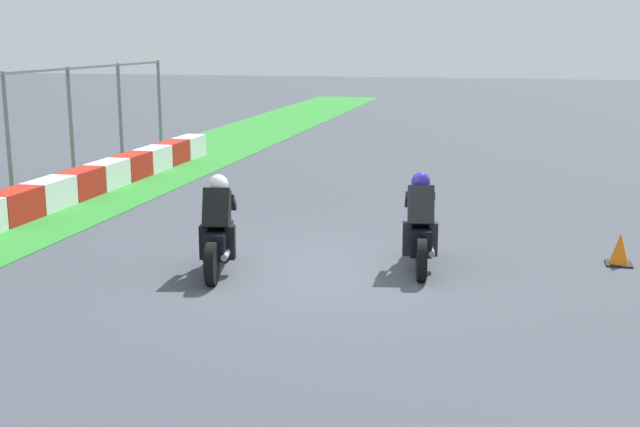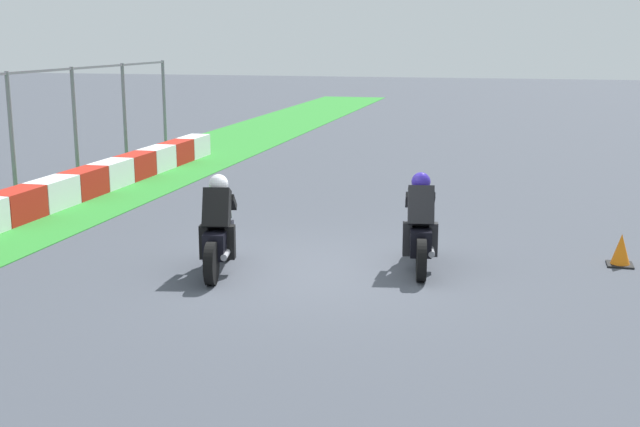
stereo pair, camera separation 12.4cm
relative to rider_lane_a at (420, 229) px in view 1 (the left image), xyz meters
The scene contains 4 objects.
ground_plane 1.70m from the rider_lane_a, 110.02° to the left, with size 120.00×120.00×0.00m, color #434751.
rider_lane_a is the anchor object (origin of this frame).
rider_lane_b 3.14m from the rider_lane_a, 107.28° to the left, with size 2.03×0.64×1.51m.
traffic_cone 3.25m from the rider_lane_a, 73.56° to the right, with size 0.40×0.40×0.52m.
Camera 1 is at (-11.98, -2.84, 3.60)m, focal length 46.14 mm.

